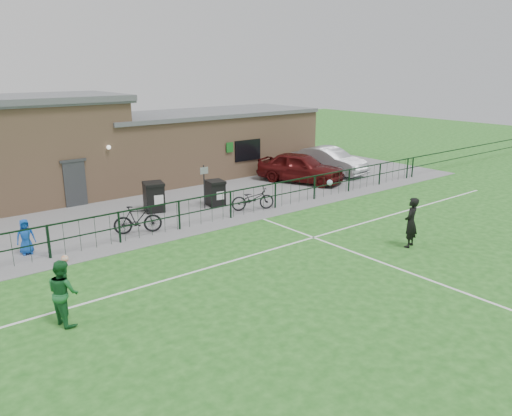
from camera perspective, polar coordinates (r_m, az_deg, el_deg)
ground at (r=15.24m, az=11.90°, el=-8.78°), size 90.00×90.00×0.00m
paving_strip at (r=25.47m, az=-11.97°, el=1.33°), size 34.00×13.00×0.02m
pitch_line_touch at (r=20.70m, az=-4.82°, el=-1.78°), size 28.00×0.10×0.01m
pitch_line_mid at (r=17.82m, az=2.00°, el=-4.70°), size 28.00×0.10×0.01m
pitch_line_perp at (r=16.72m, az=16.35°, el=-6.81°), size 0.10×16.00×0.01m
perimeter_fence at (r=20.69m, az=-5.17°, el=-0.07°), size 28.00×0.10×1.20m
wheelie_bin_left at (r=22.65m, az=-11.60°, el=1.16°), size 1.03×1.10×1.22m
wheelie_bin_right at (r=23.21m, az=-4.69°, el=1.63°), size 0.85×0.93×1.09m
sign_post at (r=22.62m, az=-5.94°, el=2.40°), size 0.08×0.08×2.00m
car_maroon at (r=27.92m, az=5.10°, el=4.65°), size 3.68×5.22×1.65m
car_silver at (r=30.38m, az=8.34°, el=5.39°), size 2.23×4.92×1.57m
bicycle_d at (r=19.78m, az=-13.36°, el=-1.28°), size 1.90×1.17×1.11m
bicycle_e at (r=22.40m, az=-0.37°, el=1.07°), size 2.07×1.38×1.03m
spectator_child at (r=18.86m, az=-24.85°, el=-3.00°), size 0.63×0.44×1.25m
goalkeeper_kick at (r=18.61m, az=17.10°, el=-1.50°), size 1.53×3.45×2.08m
outfield_player at (r=13.50m, az=-21.16°, el=-8.96°), size 0.78×0.93×1.70m
ball_ground at (r=17.84m, az=-21.01°, el=-5.40°), size 0.23×0.23×0.23m
clubhouse at (r=27.38m, az=-16.75°, el=6.74°), size 24.25×5.40×4.96m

